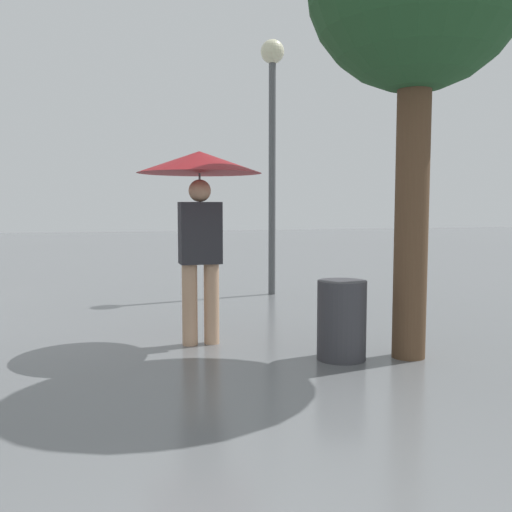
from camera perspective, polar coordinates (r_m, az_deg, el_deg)
pedestrian at (r=5.66m, az=-5.65°, el=7.02°), size 1.22×1.22×1.92m
street_lamp at (r=8.97m, az=1.64°, el=14.12°), size 0.36×0.36×3.89m
trash_bin at (r=5.23m, az=8.56°, el=-6.35°), size 0.44×0.44×0.72m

